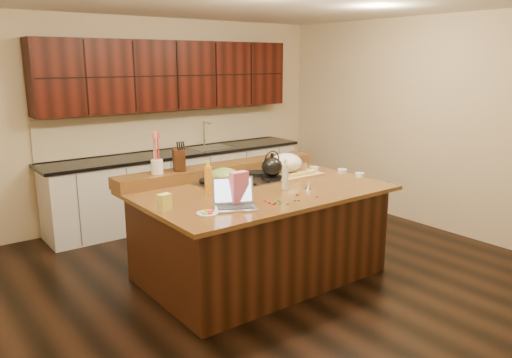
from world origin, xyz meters
TOP-DOWN VIEW (x-y plane):
  - room at (0.00, 0.00)m, footprint 5.52×5.02m
  - island at (0.00, 0.00)m, footprint 2.40×1.60m
  - back_ledge at (0.00, 0.70)m, footprint 2.40×0.30m
  - cooktop at (0.00, 0.30)m, footprint 0.92×0.52m
  - back_counter at (0.30, 2.23)m, footprint 3.70×0.66m
  - kettle at (0.30, 0.17)m, footprint 0.28×0.28m
  - green_bowl at (-0.30, 0.17)m, footprint 0.33×0.33m
  - laptop at (-0.57, -0.40)m, footprint 0.44×0.41m
  - oil_bottle at (-0.54, 0.08)m, footprint 0.09×0.09m
  - vinegar_bottle at (0.17, -0.20)m, footprint 0.08×0.08m
  - wooden_tray at (0.61, 0.27)m, footprint 0.58×0.47m
  - ramekin_a at (1.15, -0.28)m, footprint 0.12×0.12m
  - ramekin_b at (1.15, -0.03)m, footprint 0.10×0.10m
  - ramekin_c at (0.98, 0.25)m, footprint 0.12×0.12m
  - strainer_bowl at (0.82, 0.38)m, footprint 0.24×0.24m
  - kitchen_timer at (0.35, -0.34)m, footprint 0.11×0.11m
  - pink_bag at (-0.49, -0.35)m, footprint 0.16×0.09m
  - candy_plate at (-0.86, -0.43)m, footprint 0.20×0.20m
  - package_box at (-1.10, -0.14)m, footprint 0.12×0.10m
  - utensil_crock at (-0.75, 0.70)m, footprint 0.16×0.16m
  - knife_block at (-0.50, 0.70)m, footprint 0.17×0.21m
  - gumdrop_0 at (-0.27, -0.56)m, footprint 0.02×0.02m
  - gumdrop_1 at (-0.16, -0.62)m, footprint 0.02×0.02m
  - gumdrop_2 at (-0.26, -0.43)m, footprint 0.02×0.02m
  - gumdrop_3 at (-0.23, -0.53)m, footprint 0.02×0.02m
  - gumdrop_4 at (-0.01, -0.59)m, footprint 0.02×0.02m
  - gumdrop_5 at (-0.19, -0.55)m, footprint 0.02×0.02m
  - gumdrop_6 at (0.21, -0.60)m, footprint 0.02×0.02m
  - gumdrop_7 at (-0.03, -0.57)m, footprint 0.02×0.02m
  - gumdrop_8 at (0.11, -0.44)m, footprint 0.02×0.02m
  - gumdrop_9 at (-0.17, -0.50)m, footprint 0.02×0.02m
  - gumdrop_10 at (-0.26, -0.50)m, footprint 0.02×0.02m

SIDE VIEW (x-z plane):
  - island at x=0.00m, z-range 0.00..0.92m
  - candy_plate at x=-0.86m, z-range 0.92..0.93m
  - gumdrop_0 at x=-0.27m, z-range 0.92..0.94m
  - gumdrop_1 at x=-0.16m, z-range 0.92..0.94m
  - gumdrop_2 at x=-0.26m, z-range 0.92..0.94m
  - gumdrop_3 at x=-0.23m, z-range 0.92..0.94m
  - gumdrop_4 at x=-0.01m, z-range 0.92..0.94m
  - gumdrop_5 at x=-0.19m, z-range 0.92..0.94m
  - gumdrop_6 at x=0.21m, z-range 0.92..0.94m
  - gumdrop_7 at x=-0.03m, z-range 0.92..0.94m
  - gumdrop_8 at x=0.11m, z-range 0.92..0.94m
  - gumdrop_9 at x=-0.17m, z-range 0.92..0.94m
  - gumdrop_10 at x=-0.26m, z-range 0.92..0.94m
  - cooktop at x=0.00m, z-range 0.91..0.96m
  - ramekin_a at x=1.15m, z-range 0.92..0.96m
  - ramekin_b at x=1.15m, z-range 0.92..0.96m
  - ramekin_c at x=0.98m, z-range 0.92..0.96m
  - kitchen_timer at x=0.35m, z-range 0.92..0.99m
  - strainer_bowl at x=0.82m, z-range 0.92..1.01m
  - back_ledge at x=0.00m, z-range 0.92..1.04m
  - back_counter at x=0.30m, z-range -0.22..2.18m
  - laptop at x=-0.57m, z-range 0.86..1.11m
  - package_box at x=-1.10m, z-range 0.92..1.07m
  - wooden_tray at x=0.61m, z-range 0.91..1.14m
  - vinegar_bottle at x=0.17m, z-range 0.92..1.17m
  - green_bowl at x=-0.30m, z-range 0.97..1.13m
  - oil_bottle at x=-0.54m, z-range 0.92..1.19m
  - pink_bag at x=-0.49m, z-range 0.92..1.21m
  - kettle at x=0.30m, z-range 0.97..1.17m
  - utensil_crock at x=-0.75m, z-range 1.04..1.18m
  - knife_block at x=-0.50m, z-range 1.04..1.26m
  - room at x=0.00m, z-range -0.01..2.71m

